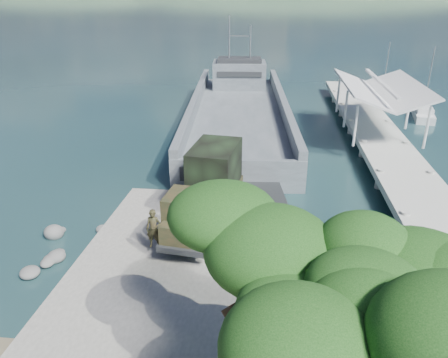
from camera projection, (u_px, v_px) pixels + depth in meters
ground at (184, 263)px, 21.44m from camera, size 1400.00×1400.00×0.00m
boat_ramp at (179, 271)px, 20.43m from camera, size 10.00×18.00×0.50m
shoreline_rocks at (67, 250)px, 22.49m from camera, size 3.20×5.60×0.90m
pier at (378, 128)px, 36.59m from camera, size 6.40×44.00×6.10m
landing_craft at (239, 119)px, 41.79m from camera, size 10.96×35.34×10.36m
military_truck at (208, 188)px, 23.71m from camera, size 3.62×8.56×3.85m
soldier at (154, 236)px, 20.95m from camera, size 0.73×0.49×1.98m
sailboat_near at (423, 114)px, 44.97m from camera, size 2.80×6.21×7.30m
sailboat_far at (383, 97)px, 52.20m from camera, size 3.29×5.86×6.85m
overhang_tree at (356, 288)px, 9.72m from camera, size 8.68×8.00×7.88m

